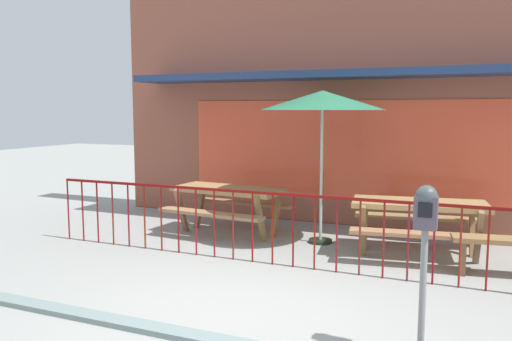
{
  "coord_description": "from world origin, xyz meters",
  "views": [
    {
      "loc": [
        2.1,
        -4.45,
        2.04
      ],
      "look_at": [
        -0.69,
        2.13,
        1.19
      ],
      "focal_mm": 36.15,
      "sensor_mm": 36.0,
      "label": 1
    }
  ],
  "objects_px": {
    "parking_meter_near": "(425,225)",
    "patio_umbrella": "(322,101)",
    "patio_bench": "(512,249)",
    "picnic_table_left": "(228,197)",
    "picnic_table_right": "(419,213)"
  },
  "relations": [
    {
      "from": "picnic_table_left",
      "to": "picnic_table_right",
      "type": "xyz_separation_m",
      "value": [
        3.0,
        -0.12,
        0.0
      ]
    },
    {
      "from": "parking_meter_near",
      "to": "patio_umbrella",
      "type": "bearing_deg",
      "value": 118.65
    },
    {
      "from": "picnic_table_left",
      "to": "parking_meter_near",
      "type": "distance_m",
      "value": 4.64
    },
    {
      "from": "picnic_table_right",
      "to": "patio_umbrella",
      "type": "bearing_deg",
      "value": 172.88
    },
    {
      "from": "picnic_table_right",
      "to": "patio_bench",
      "type": "xyz_separation_m",
      "value": [
        1.15,
        -0.49,
        -0.26
      ]
    },
    {
      "from": "patio_bench",
      "to": "picnic_table_left",
      "type": "bearing_deg",
      "value": 171.72
    },
    {
      "from": "picnic_table_right",
      "to": "patio_umbrella",
      "type": "height_order",
      "value": "patio_umbrella"
    },
    {
      "from": "picnic_table_right",
      "to": "parking_meter_near",
      "type": "height_order",
      "value": "parking_meter_near"
    },
    {
      "from": "patio_umbrella",
      "to": "patio_bench",
      "type": "distance_m",
      "value": 3.24
    },
    {
      "from": "picnic_table_left",
      "to": "picnic_table_right",
      "type": "height_order",
      "value": "same"
    },
    {
      "from": "picnic_table_right",
      "to": "patio_bench",
      "type": "height_order",
      "value": "picnic_table_right"
    },
    {
      "from": "patio_umbrella",
      "to": "patio_bench",
      "type": "xyz_separation_m",
      "value": [
        2.6,
        -0.67,
        -1.81
      ]
    },
    {
      "from": "picnic_table_left",
      "to": "patio_umbrella",
      "type": "height_order",
      "value": "patio_umbrella"
    },
    {
      "from": "picnic_table_right",
      "to": "patio_bench",
      "type": "distance_m",
      "value": 1.27
    },
    {
      "from": "picnic_table_right",
      "to": "patio_umbrella",
      "type": "relative_size",
      "value": 0.85
    }
  ]
}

